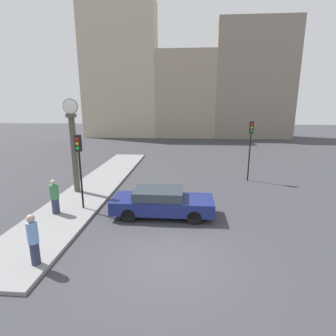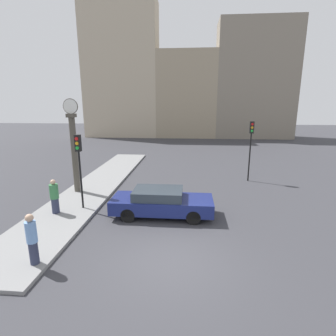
% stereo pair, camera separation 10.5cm
% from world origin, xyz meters
% --- Properties ---
extents(ground_plane, '(120.00, 120.00, 0.00)m').
position_xyz_m(ground_plane, '(0.00, 0.00, 0.00)').
color(ground_plane, '#38383D').
extents(sidewalk_corner, '(2.79, 19.42, 0.13)m').
position_xyz_m(sidewalk_corner, '(-5.19, 7.71, 0.06)').
color(sidewalk_corner, gray).
rests_on(sidewalk_corner, ground_plane).
extents(building_row, '(31.01, 5.00, 19.68)m').
position_xyz_m(building_row, '(-0.68, 33.71, 8.49)').
color(building_row, '#B7A88E').
rests_on(building_row, ground_plane).
extents(sedan_car, '(4.55, 1.72, 1.27)m').
position_xyz_m(sedan_car, '(-0.69, 3.46, 0.66)').
color(sedan_car, navy).
rests_on(sedan_car, ground_plane).
extents(traffic_light_near, '(0.26, 0.24, 3.51)m').
position_xyz_m(traffic_light_near, '(-4.52, 3.79, 2.66)').
color(traffic_light_near, black).
rests_on(traffic_light_near, sidewalk_corner).
extents(traffic_light_far, '(0.26, 0.24, 3.92)m').
position_xyz_m(traffic_light_far, '(4.46, 9.55, 2.80)').
color(traffic_light_far, black).
rests_on(traffic_light_far, ground_plane).
extents(street_clock, '(0.82, 0.43, 5.15)m').
position_xyz_m(street_clock, '(-5.82, 6.17, 2.64)').
color(street_clock, '#4C473D').
rests_on(street_clock, sidewalk_corner).
extents(pedestrian_blue_stripe, '(0.32, 0.32, 1.66)m').
position_xyz_m(pedestrian_blue_stripe, '(-4.21, -0.75, 0.97)').
color(pedestrian_blue_stripe, '#2D334C').
rests_on(pedestrian_blue_stripe, sidewalk_corner).
extents(pedestrian_green_hoodie, '(0.38, 0.38, 1.58)m').
position_xyz_m(pedestrian_green_hoodie, '(-5.52, 3.09, 0.91)').
color(pedestrian_green_hoodie, '#2D334C').
rests_on(pedestrian_green_hoodie, sidewalk_corner).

